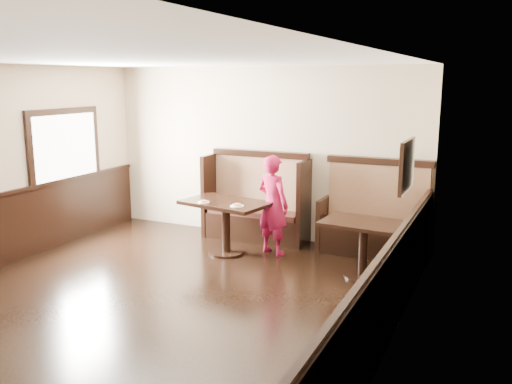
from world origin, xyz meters
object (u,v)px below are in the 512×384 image
Objects in this scene: booth_main at (257,207)px; table_main at (226,213)px; table_neighbor at (364,236)px; booth_neighbor at (375,223)px; child at (273,205)px.

booth_main reaches higher than table_main.
booth_main is at bearing 157.61° from table_neighbor.
booth_neighbor is at bearing -0.05° from booth_main.
table_neighbor is 0.76× the size of child.
child reaches higher than table_main.
booth_main is 1.54× the size of table_neighbor.
booth_main is at bearing 179.95° from booth_neighbor.
child is at bearing 169.12° from table_neighbor.
child is (-1.40, -0.62, 0.27)m from booth_neighbor.
booth_neighbor is 2.24m from table_main.
booth_neighbor is 1.55m from child.
child reaches higher than booth_main.
booth_main is at bearing 94.62° from table_main.
booth_neighbor is at bearing 98.73° from table_neighbor.
table_main is (-2.04, -0.91, 0.14)m from booth_neighbor.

